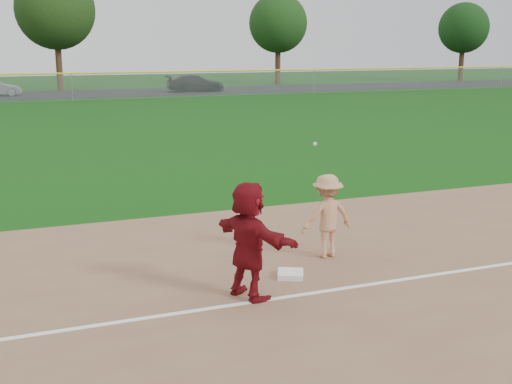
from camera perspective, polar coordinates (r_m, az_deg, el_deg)
name	(u,v)px	position (r m, az deg, el deg)	size (l,w,h in m)	color
ground	(286,280)	(11.67, 2.65, -7.80)	(160.00, 160.00, 0.00)	#10450D
foul_line	(305,294)	(10.98, 4.33, -9.05)	(60.00, 0.10, 0.01)	white
parking_asphalt	(66,95)	(56.31, -16.54, 8.31)	(120.00, 10.00, 0.01)	black
first_base	(291,274)	(11.73, 3.09, -7.31)	(0.46, 0.46, 0.10)	white
base_runner	(249,240)	(10.54, -0.64, -4.31)	(1.83, 0.58, 1.97)	maroon
car_right	(195,83)	(57.54, -5.42, 9.61)	(2.05, 5.05, 1.47)	black
first_base_play	(327,216)	(12.67, 6.33, -2.12)	(1.10, 0.67, 2.36)	#A9A9AC
outfield_fence	(71,74)	(50.23, -16.11, 10.06)	(110.00, 0.12, 110.00)	#999EA0
tree_2	(55,10)	(61.71, -17.41, 15.19)	(7.00, 7.00, 10.58)	#3C2615
tree_3	(278,23)	(68.13, 1.98, 14.74)	(6.00, 6.00, 9.19)	#3D2216
tree_4	(464,28)	(78.02, 17.98, 13.69)	(5.60, 5.60, 8.67)	#352213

